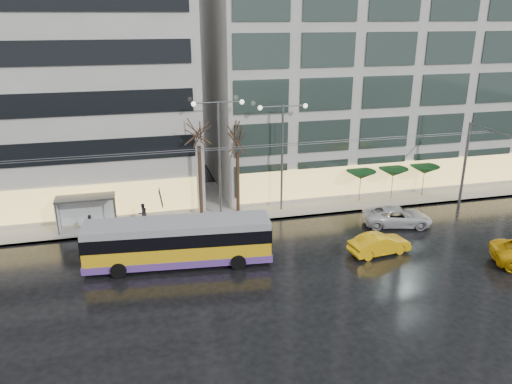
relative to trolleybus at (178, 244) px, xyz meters
name	(u,v)px	position (x,y,z in m)	size (l,w,h in m)	color
ground	(221,287)	(2.03, -3.49, -1.46)	(140.00, 140.00, 0.00)	black
sidewalk	(214,202)	(4.03, 10.51, -1.39)	(80.00, 10.00, 0.15)	gray
kerb	(225,224)	(4.03, 5.56, -1.39)	(80.00, 0.10, 0.15)	slate
building_right	(380,43)	(21.03, 15.51, 11.19)	(32.00, 14.00, 25.00)	#9E9C97
trolleybus	(178,244)	(0.00, 0.00, 0.00)	(11.81, 5.05, 5.40)	gold
catenary	(213,177)	(3.03, 4.44, 2.79)	(42.24, 5.12, 7.00)	#595B60
bus_shelter	(81,205)	(-6.35, 7.19, 0.50)	(4.20, 1.60, 2.51)	#595B60
street_lamp_near	(219,143)	(4.03, 7.31, 4.53)	(3.96, 0.36, 9.03)	#595B60
street_lamp_far	(282,143)	(9.03, 7.31, 4.25)	(3.96, 0.36, 8.53)	#595B60
tree_a	(198,129)	(2.53, 7.51, 5.63)	(3.20, 3.20, 8.40)	black
tree_b	(237,135)	(5.53, 7.71, 4.94)	(3.20, 3.20, 7.70)	black
parasol_a	(361,175)	(16.03, 7.51, 0.99)	(2.50, 2.50, 2.65)	#595B60
parasol_b	(393,172)	(19.03, 7.51, 0.99)	(2.50, 2.50, 2.65)	#595B60
parasol_c	(425,170)	(22.03, 7.51, 0.99)	(2.50, 2.50, 2.65)	#595B60
taxi_b	(379,244)	(13.11, -1.74, -0.77)	(1.47, 4.20, 1.38)	#F5B20C
sedan_silver	(397,217)	(16.67, 2.28, -0.75)	(2.36, 5.12, 1.42)	silver
pedestrian_a	(89,215)	(-5.72, 5.91, 0.17)	(1.13, 1.15, 2.19)	black
pedestrian_b	(143,213)	(-1.99, 7.21, -0.55)	(0.94, 0.89, 1.53)	black
pedestrian_c	(72,210)	(-7.14, 8.31, -0.20)	(1.15, 0.84, 2.11)	black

